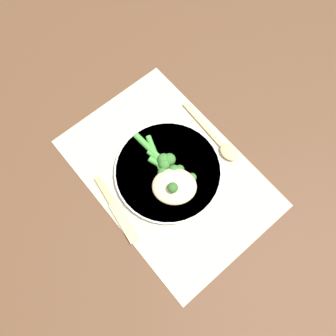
{
  "coord_description": "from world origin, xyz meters",
  "views": [
    {
      "loc": [
        -0.18,
        0.16,
        0.72
      ],
      "look_at": [
        0.0,
        0.0,
        0.03
      ],
      "focal_mm": 35.0,
      "sensor_mm": 36.0,
      "label": 1
    }
  ],
  "objects_px": {
    "knife": "(115,208)",
    "spoon": "(222,145)",
    "broccoli_stalk_left": "(162,158)",
    "broccoli_stalk_front": "(172,170)",
    "broccoli_stalk_rear": "(182,177)",
    "plate": "(168,171)",
    "broccoli_stalk_right": "(161,168)",
    "chicken_fillet": "(174,186)"
  },
  "relations": [
    {
      "from": "plate",
      "to": "broccoli_stalk_front",
      "type": "bearing_deg",
      "value": -144.17
    },
    {
      "from": "plate",
      "to": "broccoli_stalk_rear",
      "type": "xyz_separation_m",
      "value": [
        -0.03,
        -0.01,
        0.02
      ]
    },
    {
      "from": "knife",
      "to": "spoon",
      "type": "distance_m",
      "value": 0.29
    },
    {
      "from": "broccoli_stalk_rear",
      "to": "broccoli_stalk_right",
      "type": "distance_m",
      "value": 0.05
    },
    {
      "from": "broccoli_stalk_front",
      "to": "broccoli_stalk_right",
      "type": "relative_size",
      "value": 0.82
    },
    {
      "from": "broccoli_stalk_right",
      "to": "spoon",
      "type": "bearing_deg",
      "value": -175.79
    },
    {
      "from": "plate",
      "to": "broccoli_stalk_left",
      "type": "distance_m",
      "value": 0.03
    },
    {
      "from": "chicken_fillet",
      "to": "broccoli_stalk_left",
      "type": "height_order",
      "value": "chicken_fillet"
    },
    {
      "from": "broccoli_stalk_right",
      "to": "plate",
      "type": "bearing_deg",
      "value": 152.66
    },
    {
      "from": "plate",
      "to": "broccoli_stalk_left",
      "type": "relative_size",
      "value": 2.14
    },
    {
      "from": "broccoli_stalk_right",
      "to": "broccoli_stalk_left",
      "type": "height_order",
      "value": "broccoli_stalk_left"
    },
    {
      "from": "chicken_fillet",
      "to": "knife",
      "type": "relative_size",
      "value": 0.75
    },
    {
      "from": "chicken_fillet",
      "to": "broccoli_stalk_right",
      "type": "bearing_deg",
      "value": -7.25
    },
    {
      "from": "broccoli_stalk_rear",
      "to": "spoon",
      "type": "height_order",
      "value": "broccoli_stalk_rear"
    },
    {
      "from": "spoon",
      "to": "plate",
      "type": "bearing_deg",
      "value": -9.4
    },
    {
      "from": "broccoli_stalk_front",
      "to": "knife",
      "type": "relative_size",
      "value": 0.57
    },
    {
      "from": "broccoli_stalk_rear",
      "to": "knife",
      "type": "bearing_deg",
      "value": -35.31
    },
    {
      "from": "knife",
      "to": "broccoli_stalk_right",
      "type": "bearing_deg",
      "value": -172.61
    },
    {
      "from": "broccoli_stalk_rear",
      "to": "knife",
      "type": "distance_m",
      "value": 0.16
    },
    {
      "from": "plate",
      "to": "chicken_fillet",
      "type": "height_order",
      "value": "chicken_fillet"
    },
    {
      "from": "chicken_fillet",
      "to": "broccoli_stalk_right",
      "type": "relative_size",
      "value": 1.09
    },
    {
      "from": "plate",
      "to": "broccoli_stalk_right",
      "type": "bearing_deg",
      "value": 43.13
    },
    {
      "from": "broccoli_stalk_front",
      "to": "spoon",
      "type": "xyz_separation_m",
      "value": [
        -0.02,
        -0.13,
        -0.02
      ]
    },
    {
      "from": "plate",
      "to": "broccoli_stalk_rear",
      "type": "bearing_deg",
      "value": -162.88
    },
    {
      "from": "broccoli_stalk_front",
      "to": "knife",
      "type": "distance_m",
      "value": 0.15
    },
    {
      "from": "broccoli_stalk_rear",
      "to": "knife",
      "type": "xyz_separation_m",
      "value": [
        0.05,
        0.15,
        -0.02
      ]
    },
    {
      "from": "broccoli_stalk_right",
      "to": "knife",
      "type": "distance_m",
      "value": 0.14
    },
    {
      "from": "broccoli_stalk_front",
      "to": "broccoli_stalk_rear",
      "type": "bearing_deg",
      "value": 90.53
    },
    {
      "from": "chicken_fillet",
      "to": "spoon",
      "type": "height_order",
      "value": "chicken_fillet"
    },
    {
      "from": "chicken_fillet",
      "to": "spoon",
      "type": "xyz_separation_m",
      "value": [
        0.01,
        -0.16,
        -0.02
      ]
    },
    {
      "from": "broccoli_stalk_left",
      "to": "knife",
      "type": "xyz_separation_m",
      "value": [
        -0.02,
        0.15,
        -0.02
      ]
    },
    {
      "from": "broccoli_stalk_left",
      "to": "knife",
      "type": "distance_m",
      "value": 0.15
    },
    {
      "from": "plate",
      "to": "broccoli_stalk_front",
      "type": "relative_size",
      "value": 2.52
    },
    {
      "from": "broccoli_stalk_rear",
      "to": "broccoli_stalk_right",
      "type": "relative_size",
      "value": 0.99
    },
    {
      "from": "broccoli_stalk_front",
      "to": "spoon",
      "type": "bearing_deg",
      "value": 160.73
    },
    {
      "from": "plate",
      "to": "chicken_fillet",
      "type": "xyz_separation_m",
      "value": [
        -0.04,
        0.02,
        0.02
      ]
    },
    {
      "from": "plate",
      "to": "chicken_fillet",
      "type": "distance_m",
      "value": 0.05
    },
    {
      "from": "broccoli_stalk_rear",
      "to": "broccoli_stalk_left",
      "type": "bearing_deg",
      "value": -103.88
    },
    {
      "from": "plate",
      "to": "spoon",
      "type": "relative_size",
      "value": 1.29
    },
    {
      "from": "plate",
      "to": "spoon",
      "type": "bearing_deg",
      "value": -102.21
    },
    {
      "from": "broccoli_stalk_rear",
      "to": "broccoli_stalk_left",
      "type": "distance_m",
      "value": 0.06
    },
    {
      "from": "plate",
      "to": "knife",
      "type": "height_order",
      "value": "plate"
    }
  ]
}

